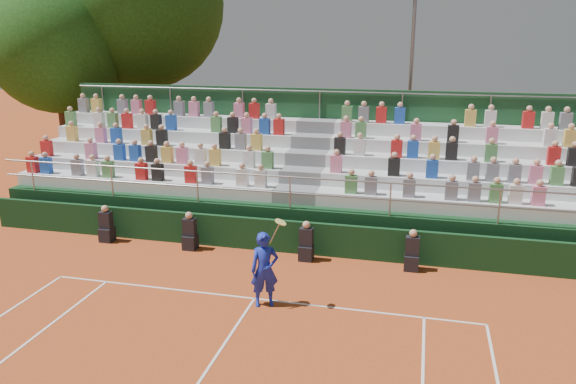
% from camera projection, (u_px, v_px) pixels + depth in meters
% --- Properties ---
extents(ground, '(90.00, 90.00, 0.00)m').
position_uv_depth(ground, '(255.00, 299.00, 13.94)').
color(ground, '#B4491E').
rests_on(ground, ground).
extents(courtside_wall, '(20.00, 0.15, 1.00)m').
position_uv_depth(courtside_wall, '(286.00, 236.00, 16.79)').
color(courtside_wall, black).
rests_on(courtside_wall, ground).
extents(line_officials, '(9.84, 0.40, 1.19)m').
position_uv_depth(line_officials, '(248.00, 239.00, 16.62)').
color(line_officials, black).
rests_on(line_officials, ground).
extents(grandstand, '(20.00, 5.20, 4.40)m').
position_uv_depth(grandstand, '(308.00, 189.00, 19.65)').
color(grandstand, black).
rests_on(grandstand, ground).
extents(tennis_player, '(0.93, 0.68, 2.22)m').
position_uv_depth(tennis_player, '(265.00, 269.00, 13.38)').
color(tennis_player, '#1728AC').
rests_on(tennis_player, ground).
extents(tree_west, '(6.23, 6.23, 9.01)m').
position_uv_depth(tree_west, '(56.00, 44.00, 25.39)').
color(tree_west, '#372314').
rests_on(tree_west, ground).
extents(tree_east, '(8.08, 8.08, 11.76)m').
position_uv_depth(tree_east, '(139.00, 4.00, 26.85)').
color(tree_east, '#372314').
rests_on(tree_east, ground).
extents(floodlight_mast, '(0.60, 0.25, 8.12)m').
position_uv_depth(floodlight_mast, '(411.00, 74.00, 23.47)').
color(floodlight_mast, gray).
rests_on(floodlight_mast, ground).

